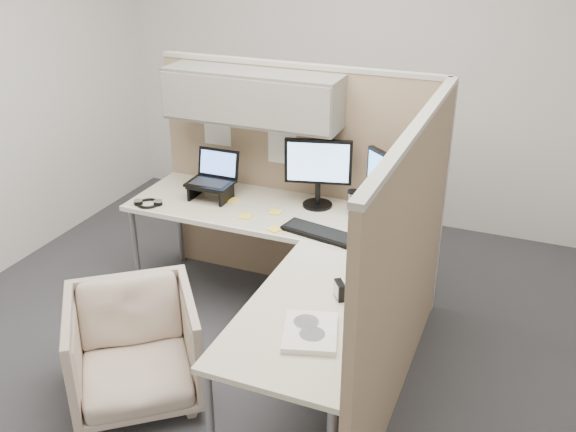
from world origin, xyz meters
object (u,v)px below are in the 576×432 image
at_px(office_chair, 134,344).
at_px(monitor_left, 318,168).
at_px(keyboard, 321,233).
at_px(desk, 284,249).

bearing_deg(office_chair, monitor_left, 28.65).
xyz_separation_m(office_chair, keyboard, (0.75, 0.95, 0.39)).
relative_size(office_chair, monitor_left, 1.51).
relative_size(office_chair, keyboard, 1.44).
xyz_separation_m(desk, monitor_left, (0.00, 0.58, 0.32)).
distance_m(desk, office_chair, 1.02).
distance_m(office_chair, monitor_left, 1.60).
bearing_deg(desk, monitor_left, 89.95).
distance_m(desk, monitor_left, 0.66).
bearing_deg(keyboard, desk, -120.30).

